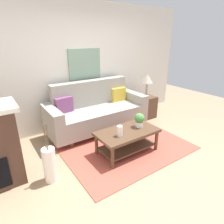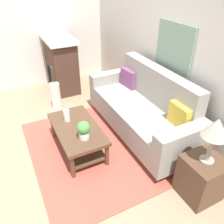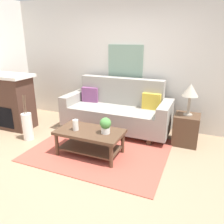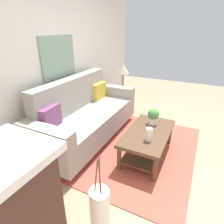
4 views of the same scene
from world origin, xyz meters
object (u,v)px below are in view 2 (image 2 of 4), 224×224
at_px(floor_vase, 56,96).
at_px(side_table, 201,178).
at_px(throw_pillow_plum, 129,78).
at_px(potted_plant_tabletop, 84,130).
at_px(coffee_table, 77,133).
at_px(throw_pillow_mustard, 180,116).
at_px(table_lamp, 216,130).
at_px(fireplace, 61,64).
at_px(framed_painting, 174,46).
at_px(tabletop_vase, 67,116).
at_px(couch, 143,109).

bearing_deg(floor_vase, side_table, 19.52).
height_order(throw_pillow_plum, potted_plant_tabletop, throw_pillow_plum).
bearing_deg(throw_pillow_plum, coffee_table, -62.34).
height_order(throw_pillow_mustard, floor_vase, throw_pillow_mustard).
xyz_separation_m(throw_pillow_plum, coffee_table, (0.65, -1.25, -0.37)).
xyz_separation_m(throw_pillow_plum, side_table, (2.09, -0.21, -0.40)).
xyz_separation_m(potted_plant_tabletop, side_table, (1.15, 1.03, -0.29)).
height_order(table_lamp, fireplace, fireplace).
relative_size(throw_pillow_mustard, fireplace, 0.31).
distance_m(coffee_table, table_lamp, 1.90).
height_order(potted_plant_tabletop, framed_painting, framed_painting).
distance_m(side_table, table_lamp, 0.71).
relative_size(tabletop_vase, framed_painting, 0.24).
height_order(tabletop_vase, table_lamp, table_lamp).
bearing_deg(coffee_table, table_lamp, 35.97).
distance_m(throw_pillow_plum, fireplace, 1.70).
bearing_deg(floor_vase, couch, 37.49).
bearing_deg(framed_painting, potted_plant_tabletop, -80.96).
xyz_separation_m(throw_pillow_mustard, table_lamp, (0.72, -0.21, 0.31)).
xyz_separation_m(tabletop_vase, fireplace, (-1.91, 0.48, 0.07)).
bearing_deg(couch, fireplace, -161.87).
relative_size(throw_pillow_plum, side_table, 0.64).
xyz_separation_m(potted_plant_tabletop, framed_painting, (-0.25, 1.58, 0.83)).
distance_m(couch, framed_painting, 1.08).
bearing_deg(potted_plant_tabletop, couch, 102.72).
bearing_deg(fireplace, framed_painting, 28.52).
bearing_deg(throw_pillow_plum, tabletop_vase, -71.78).
xyz_separation_m(tabletop_vase, table_lamp, (1.65, 1.11, 0.47)).
bearing_deg(framed_painting, floor_vase, -132.31).
bearing_deg(coffee_table, throw_pillow_mustard, 60.16).
bearing_deg(floor_vase, fireplace, 153.73).
xyz_separation_m(table_lamp, fireplace, (-3.56, -0.62, -0.41)).
distance_m(coffee_table, framed_painting, 1.93).
distance_m(throw_pillow_plum, tabletop_vase, 1.40).
height_order(side_table, framed_painting, framed_painting).
bearing_deg(table_lamp, couch, 176.59).
xyz_separation_m(potted_plant_tabletop, floor_vase, (-1.66, 0.03, -0.31)).
bearing_deg(framed_painting, fireplace, -151.48).
xyz_separation_m(throw_pillow_plum, floor_vase, (-0.72, -1.21, -0.42)).
height_order(coffee_table, fireplace, fireplace).
bearing_deg(side_table, throw_pillow_plum, 174.27).
xyz_separation_m(potted_plant_tabletop, table_lamp, (1.15, 1.03, 0.42)).
bearing_deg(coffee_table, side_table, 35.97).
bearing_deg(potted_plant_tabletop, coffee_table, -177.70).
relative_size(couch, potted_plant_tabletop, 8.42).
bearing_deg(side_table, throw_pillow_mustard, 163.71).
bearing_deg(coffee_table, couch, 88.42).
height_order(throw_pillow_mustard, fireplace, fireplace).
relative_size(throw_pillow_mustard, floor_vase, 0.69).
distance_m(coffee_table, potted_plant_tabletop, 0.38).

